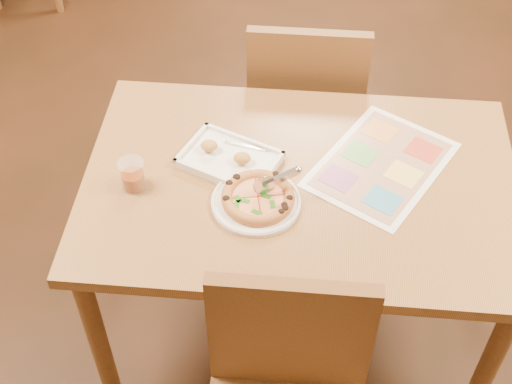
# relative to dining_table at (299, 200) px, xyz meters

# --- Properties ---
(dining_table) EXTENTS (1.30, 0.85, 0.72)m
(dining_table) POSITION_rel_dining_table_xyz_m (0.00, 0.00, 0.00)
(dining_table) COLOR #98623C
(dining_table) RESTS_ON ground
(chair_far) EXTENTS (0.42, 0.42, 0.47)m
(chair_far) POSITION_rel_dining_table_xyz_m (-0.00, 0.60, -0.07)
(chair_far) COLOR brown
(chair_far) RESTS_ON ground
(plate) EXTENTS (0.26, 0.26, 0.01)m
(plate) POSITION_rel_dining_table_xyz_m (-0.12, -0.10, 0.09)
(plate) COLOR white
(plate) RESTS_ON dining_table
(pizza) EXTENTS (0.21, 0.21, 0.03)m
(pizza) POSITION_rel_dining_table_xyz_m (-0.12, -0.10, 0.11)
(pizza) COLOR #C97F44
(pizza) RESTS_ON plate
(pizza_cutter) EXTENTS (0.13, 0.05, 0.08)m
(pizza_cutter) POSITION_rel_dining_table_xyz_m (-0.07, -0.08, 0.16)
(pizza_cutter) COLOR silver
(pizza_cutter) RESTS_ON pizza
(appetizer_tray) EXTENTS (0.34, 0.29, 0.05)m
(appetizer_tray) POSITION_rel_dining_table_xyz_m (-0.22, 0.06, 0.10)
(appetizer_tray) COLOR white
(appetizer_tray) RESTS_ON dining_table
(glass_tumbler) EXTENTS (0.08, 0.08, 0.10)m
(glass_tumbler) POSITION_rel_dining_table_xyz_m (-0.49, -0.07, 0.13)
(glass_tumbler) COLOR #782F09
(glass_tumbler) RESTS_ON dining_table
(menu) EXTENTS (0.51, 0.55, 0.00)m
(menu) POSITION_rel_dining_table_xyz_m (0.24, 0.09, 0.09)
(menu) COLOR white
(menu) RESTS_ON dining_table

